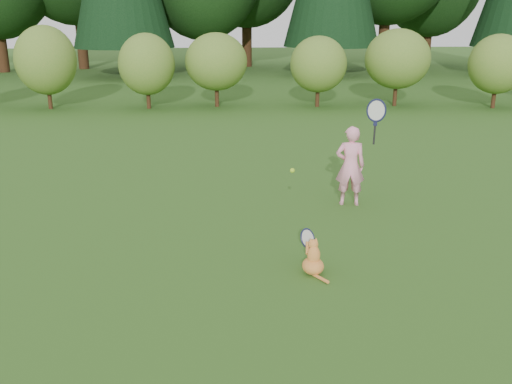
{
  "coord_description": "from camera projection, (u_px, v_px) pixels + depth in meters",
  "views": [
    {
      "loc": [
        -0.36,
        -6.95,
        3.13
      ],
      "look_at": [
        0.2,
        0.8,
        0.7
      ],
      "focal_mm": 40.0,
      "sensor_mm": 36.0,
      "label": 1
    }
  ],
  "objects": [
    {
      "name": "ground",
      "position": [
        245.0,
        260.0,
        7.57
      ],
      "size": [
        100.0,
        100.0,
        0.0
      ],
      "primitive_type": "plane",
      "color": "#275618",
      "rests_on": "ground"
    },
    {
      "name": "shrub_row",
      "position": [
        225.0,
        67.0,
        19.53
      ],
      "size": [
        28.0,
        3.0,
        2.8
      ],
      "primitive_type": null,
      "color": "#4A7A26",
      "rests_on": "ground"
    },
    {
      "name": "child",
      "position": [
        351.0,
        164.0,
        9.59
      ],
      "size": [
        0.78,
        0.49,
        2.04
      ],
      "rotation": [
        0.0,
        0.0,
        3.01
      ],
      "color": "pink",
      "rests_on": "ground"
    },
    {
      "name": "cat",
      "position": [
        313.0,
        255.0,
        7.15
      ],
      "size": [
        0.36,
        0.7,
        0.62
      ],
      "rotation": [
        0.0,
        0.0,
        0.07
      ],
      "color": "orange",
      "rests_on": "ground"
    },
    {
      "name": "tennis_ball",
      "position": [
        292.0,
        170.0,
        7.72
      ],
      "size": [
        0.07,
        0.07,
        0.07
      ],
      "color": "#96CB17",
      "rests_on": "ground"
    }
  ]
}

